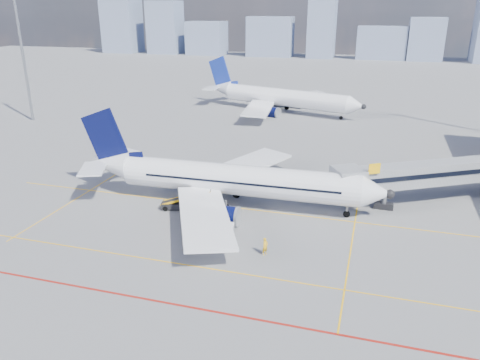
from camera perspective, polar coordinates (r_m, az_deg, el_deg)
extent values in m
plane|color=gray|center=(49.28, -3.30, -6.97)|extent=(420.00, 420.00, 0.00)
cube|color=#FCB40D|center=(56.13, -0.55, -3.39)|extent=(60.00, 0.18, 0.01)
cube|color=#FCB40D|center=(44.40, -5.95, -10.34)|extent=(80.00, 0.15, 0.01)
cube|color=#FCB40D|center=(48.66, 13.40, -7.91)|extent=(0.15, 28.00, 0.01)
cube|color=#FCB40D|center=(64.48, -17.80, -1.20)|extent=(0.15, 30.00, 0.01)
cube|color=#9C160E|center=(39.82, -9.31, -14.49)|extent=(90.00, 0.25, 0.01)
cube|color=gray|center=(60.64, 22.41, 0.79)|extent=(20.84, 13.93, 2.60)
cube|color=black|center=(60.58, 22.43, 0.97)|extent=(20.52, 13.82, 0.55)
cube|color=gray|center=(54.93, 12.99, -0.10)|extent=(4.49, 4.56, 3.00)
cube|color=black|center=(58.33, 17.10, -3.03)|extent=(2.20, 1.00, 0.70)
cylinder|color=gray|center=(57.83, 17.24, -1.80)|extent=(0.56, 0.56, 2.70)
cube|color=#FCB40D|center=(54.10, 16.07, 1.33)|extent=(1.26, 0.82, 1.20)
cylinder|color=gray|center=(107.72, -24.87, 13.13)|extent=(0.56, 0.56, 25.00)
cube|color=gray|center=(267.16, -14.17, 17.79)|extent=(17.05, 15.39, 27.27)
cube|color=gray|center=(255.66, -9.09, 17.89)|extent=(15.87, 13.05, 25.87)
cube|color=gray|center=(247.13, -4.08, 16.87)|extent=(18.66, 12.99, 16.12)
cube|color=gray|center=(237.60, 3.69, 17.04)|extent=(21.72, 10.84, 18.58)
cube|color=gray|center=(233.09, 9.94, 17.66)|extent=(12.18, 12.49, 26.13)
cube|color=gray|center=(231.62, 16.86, 15.70)|extent=(21.78, 8.65, 14.74)
cube|color=gray|center=(232.16, 21.73, 15.65)|extent=(15.06, 10.17, 18.62)
cylinder|color=white|center=(55.50, -0.13, 0.00)|extent=(28.44, 4.41, 3.69)
cone|color=white|center=(53.83, 16.41, -1.53)|extent=(3.50, 3.77, 3.69)
sphere|color=black|center=(53.90, 17.81, -1.65)|extent=(1.07, 1.07, 1.04)
cone|color=white|center=(61.87, -15.70, 1.89)|extent=(6.14, 3.84, 3.69)
cube|color=black|center=(53.61, 15.16, -0.90)|extent=(1.45, 1.45, 0.43)
cube|color=white|center=(63.94, 0.65, 1.81)|extent=(10.52, 16.29, 0.54)
cube|color=white|center=(48.78, -4.38, -4.32)|extent=(11.15, 16.19, 0.54)
cylinder|color=#070C3A|center=(61.35, 0.79, -0.17)|extent=(3.46, 2.26, 2.17)
cylinder|color=#070C3A|center=(51.60, -2.24, -4.28)|extent=(3.46, 2.26, 2.17)
cylinder|color=#AAADB1|center=(60.96, 2.42, -0.33)|extent=(0.39, 2.24, 2.23)
cylinder|color=#AAADB1|center=(51.13, -0.31, -4.50)|extent=(0.39, 2.24, 2.23)
cube|color=#070C3A|center=(60.96, -15.99, 4.80)|extent=(6.48, 0.47, 8.06)
cube|color=#070C3A|center=(60.47, -13.93, 2.62)|extent=(5.34, 0.42, 2.03)
cube|color=white|center=(64.43, -14.68, 3.02)|extent=(4.51, 5.95, 0.21)
cube|color=white|center=(59.53, -17.49, 1.32)|extent=(4.71, 5.98, 0.21)
cylinder|color=gray|center=(54.70, 12.90, -3.57)|extent=(0.29, 0.29, 1.80)
cylinder|color=black|center=(54.91, 12.86, -4.07)|extent=(0.77, 0.30, 0.76)
cylinder|color=gray|center=(58.84, -0.39, -1.40)|extent=(0.33, 0.33, 1.60)
cylinder|color=black|center=(58.96, -0.39, -1.67)|extent=(1.02, 0.68, 1.00)
cylinder|color=gray|center=(54.49, -1.77, -3.25)|extent=(0.33, 0.33, 1.60)
cylinder|color=black|center=(54.61, -1.77, -3.53)|extent=(1.02, 0.68, 1.00)
cube|color=black|center=(56.95, 0.81, 0.84)|extent=(23.24, 0.69, 0.25)
cube|color=black|center=(53.64, -0.16, -0.42)|extent=(23.24, 0.69, 0.25)
cylinder|color=white|center=(108.32, 5.59, 9.95)|extent=(30.01, 12.87, 3.93)
cone|color=white|center=(101.47, 14.08, 8.75)|extent=(4.64, 4.84, 3.93)
sphere|color=black|center=(101.01, 14.84, 8.63)|extent=(1.39, 1.39, 1.11)
cone|color=white|center=(117.97, -2.37, 11.15)|extent=(7.33, 5.69, 3.93)
cube|color=black|center=(101.82, 13.42, 9.16)|extent=(1.90, 1.90, 0.45)
cube|color=white|center=(117.11, 7.09, 10.13)|extent=(14.96, 15.92, 0.58)
cube|color=white|center=(101.57, 2.31, 8.72)|extent=(7.08, 17.11, 0.58)
cylinder|color=#070C3A|center=(114.06, 6.76, 9.23)|extent=(4.16, 3.30, 2.32)
cylinder|color=#070C3A|center=(104.02, 3.73, 8.26)|extent=(4.16, 3.30, 2.32)
cylinder|color=#AAADB1|center=(113.21, 7.63, 9.11)|extent=(1.05, 2.37, 2.38)
cylinder|color=#AAADB1|center=(103.09, 4.65, 8.13)|extent=(1.05, 2.37, 2.38)
cube|color=navy|center=(117.47, -2.40, 12.82)|extent=(6.68, 2.39, 8.59)
cube|color=navy|center=(116.40, -1.40, 11.56)|extent=(5.51, 2.00, 2.17)
cube|color=white|center=(120.72, -1.61, 11.54)|extent=(5.92, 6.28, 0.22)
cube|color=white|center=(115.61, -3.50, 11.12)|extent=(3.45, 5.86, 0.22)
cylinder|color=black|center=(111.58, 5.74, 8.79)|extent=(1.15, 0.92, 1.00)
cylinder|color=black|center=(107.10, 4.38, 8.34)|extent=(1.15, 0.92, 1.00)
cylinder|color=black|center=(103.22, 12.21, 7.43)|extent=(0.81, 0.50, 0.76)
cube|color=white|center=(47.12, -2.39, -7.59)|extent=(2.33, 1.64, 0.77)
cube|color=white|center=(47.05, -2.80, -6.86)|extent=(1.20, 1.31, 0.57)
cube|color=black|center=(46.96, -2.80, -6.65)|extent=(1.10, 1.24, 0.33)
cylinder|color=black|center=(47.24, -3.53, -7.89)|extent=(0.57, 0.34, 0.54)
cylinder|color=black|center=(48.01, -2.81, -7.39)|extent=(0.57, 0.34, 0.54)
cylinder|color=black|center=(46.48, -1.96, -8.36)|extent=(0.57, 0.34, 0.54)
cylinder|color=black|center=(47.26, -1.25, -7.84)|extent=(0.57, 0.34, 0.54)
cube|color=black|center=(48.29, -2.71, -7.16)|extent=(3.71, 2.22, 0.17)
cube|color=white|center=(48.01, -3.76, -6.22)|extent=(1.76, 1.72, 1.49)
cube|color=white|center=(47.81, -1.69, -6.30)|extent=(1.76, 1.72, 1.49)
cylinder|color=black|center=(47.95, -4.42, -7.62)|extent=(0.33, 0.20, 0.31)
cylinder|color=black|center=(49.13, -4.18, -6.89)|extent=(0.33, 0.20, 0.31)
cylinder|color=black|center=(47.62, -1.19, -7.76)|extent=(0.33, 0.20, 0.31)
cylinder|color=black|center=(48.81, -1.03, -7.02)|extent=(0.33, 0.20, 0.31)
cube|color=black|center=(56.12, -7.37, -3.08)|extent=(4.45, 2.49, 0.70)
cube|color=black|center=(55.58, -6.60, -2.10)|extent=(6.07, 2.44, 1.85)
cube|color=#FCB40D|center=(56.09, -6.52, -1.89)|extent=(5.86, 1.56, 1.92)
cube|color=#FCB40D|center=(55.08, -6.68, -2.32)|extent=(5.86, 1.56, 1.92)
cylinder|color=black|center=(55.83, -9.10, -3.47)|extent=(0.64, 0.38, 0.60)
cylinder|color=black|center=(57.09, -8.83, -2.90)|extent=(0.64, 0.38, 0.60)
cylinder|color=black|center=(55.30, -5.84, -3.55)|extent=(0.64, 0.38, 0.60)
cylinder|color=black|center=(56.57, -5.64, -2.97)|extent=(0.64, 0.38, 0.60)
imported|color=yellow|center=(45.62, 3.08, -8.07)|extent=(0.68, 0.78, 1.80)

